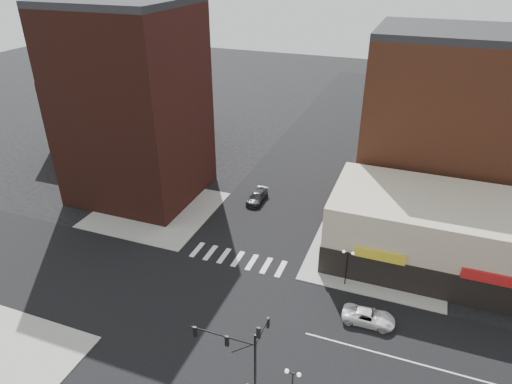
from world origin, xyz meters
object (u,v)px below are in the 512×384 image
(street_lamp_se_a, at_px, (292,381))
(white_suv, at_px, (369,317))
(traffic_signal, at_px, (245,348))
(street_lamp_ne, at_px, (348,259))
(dark_sedan_north, at_px, (257,197))

(street_lamp_se_a, relative_size, white_suv, 0.86)
(traffic_signal, xyz_separation_m, street_lamp_ne, (4.76, 15.83, -1.67))
(traffic_signal, height_order, street_lamp_ne, traffic_signal)
(white_suv, xyz_separation_m, dark_sedan_north, (-17.73, 17.93, 0.01))
(dark_sedan_north, bearing_deg, street_lamp_ne, -41.80)
(white_suv, bearing_deg, street_lamp_se_a, 158.56)
(traffic_signal, xyz_separation_m, white_suv, (7.82, 11.24, -4.29))
(white_suv, bearing_deg, street_lamp_ne, 31.82)
(traffic_signal, distance_m, white_suv, 14.35)
(street_lamp_se_a, bearing_deg, white_suv, 70.42)
(street_lamp_se_a, height_order, white_suv, street_lamp_se_a)
(traffic_signal, relative_size, street_lamp_ne, 1.87)
(street_lamp_ne, height_order, dark_sedan_north, street_lamp_ne)
(street_lamp_se_a, height_order, dark_sedan_north, street_lamp_se_a)
(street_lamp_se_a, bearing_deg, traffic_signal, 177.43)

